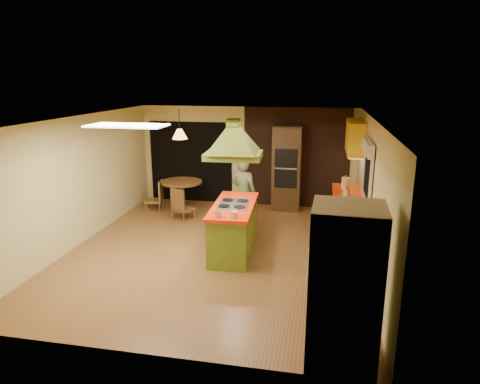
% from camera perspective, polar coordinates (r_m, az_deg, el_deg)
% --- Properties ---
extents(ground, '(6.50, 6.50, 0.00)m').
position_cam_1_polar(ground, '(8.27, -3.07, -7.78)').
color(ground, brown).
rests_on(ground, ground).
extents(room_walls, '(5.50, 6.50, 6.50)m').
position_cam_1_polar(room_walls, '(7.87, -3.20, 0.64)').
color(room_walls, beige).
rests_on(room_walls, ground).
extents(ceiling_plane, '(6.50, 6.50, 0.00)m').
position_cam_1_polar(ceiling_plane, '(7.66, -3.34, 9.73)').
color(ceiling_plane, silver).
rests_on(ceiling_plane, room_walls).
extents(brick_panel, '(2.64, 0.03, 2.50)m').
position_cam_1_polar(brick_panel, '(10.82, 7.49, 4.50)').
color(brick_panel, '#381E14').
rests_on(brick_panel, ground).
extents(nook_opening, '(2.20, 0.03, 2.10)m').
position_cam_1_polar(nook_opening, '(11.35, -6.55, 4.01)').
color(nook_opening, black).
rests_on(nook_opening, ground).
extents(right_counter, '(0.62, 3.05, 0.92)m').
position_cam_1_polar(right_counter, '(8.47, 14.26, -4.35)').
color(right_counter, olive).
rests_on(right_counter, ground).
extents(upper_cabinets, '(0.34, 1.40, 0.70)m').
position_cam_1_polar(upper_cabinets, '(9.69, 15.09, 7.09)').
color(upper_cabinets, yellow).
rests_on(upper_cabinets, room_walls).
extents(window_right, '(0.12, 1.35, 1.06)m').
position_cam_1_polar(window_right, '(7.96, 16.71, 4.02)').
color(window_right, black).
rests_on(window_right, room_walls).
extents(fluor_panel, '(1.20, 0.60, 0.03)m').
position_cam_1_polar(fluor_panel, '(6.91, -14.83, 8.56)').
color(fluor_panel, white).
rests_on(fluor_panel, ceiling_plane).
extents(kitchen_island, '(0.85, 1.90, 0.95)m').
position_cam_1_polar(kitchen_island, '(8.05, -0.84, -4.81)').
color(kitchen_island, olive).
rests_on(kitchen_island, ground).
extents(range_hood, '(1.04, 0.77, 0.79)m').
position_cam_1_polar(range_hood, '(7.63, -0.89, 7.86)').
color(range_hood, '#5E6F1B').
rests_on(range_hood, ceiling_plane).
extents(man, '(0.67, 0.55, 1.60)m').
position_cam_1_polar(man, '(9.16, 0.50, -0.19)').
color(man, '#454F2A').
rests_on(man, ground).
extents(refrigerator, '(0.80, 0.76, 1.89)m').
position_cam_1_polar(refrigerator, '(5.01, 13.76, -12.23)').
color(refrigerator, silver).
rests_on(refrigerator, ground).
extents(wall_oven, '(0.69, 0.60, 2.09)m').
position_cam_1_polar(wall_oven, '(10.59, 6.26, 3.18)').
color(wall_oven, '#4C3118').
rests_on(wall_oven, ground).
extents(dining_table, '(1.00, 1.00, 0.75)m').
position_cam_1_polar(dining_table, '(10.63, -7.77, 0.30)').
color(dining_table, brown).
rests_on(dining_table, ground).
extents(chair_left, '(0.46, 0.46, 0.74)m').
position_cam_1_polar(chair_left, '(10.82, -11.43, -0.45)').
color(chair_left, brown).
rests_on(chair_left, ground).
extents(chair_near, '(0.56, 0.56, 0.76)m').
position_cam_1_polar(chair_near, '(9.99, -7.57, -1.51)').
color(chair_near, brown).
rests_on(chair_near, ground).
extents(pendant_lamp, '(0.46, 0.46, 0.23)m').
position_cam_1_polar(pendant_lamp, '(10.36, -8.04, 7.66)').
color(pendant_lamp, '#FF9E3F').
rests_on(pendant_lamp, ceiling_plane).
extents(canister_large, '(0.20, 0.20, 0.25)m').
position_cam_1_polar(canister_large, '(9.30, 13.88, 1.15)').
color(canister_large, beige).
rests_on(canister_large, right_counter).
extents(canister_medium, '(0.14, 0.14, 0.17)m').
position_cam_1_polar(canister_medium, '(8.68, 14.04, -0.10)').
color(canister_medium, beige).
rests_on(canister_medium, right_counter).
extents(canister_small, '(0.13, 0.13, 0.15)m').
position_cam_1_polar(canister_small, '(8.68, 14.04, -0.16)').
color(canister_small, beige).
rests_on(canister_small, right_counter).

